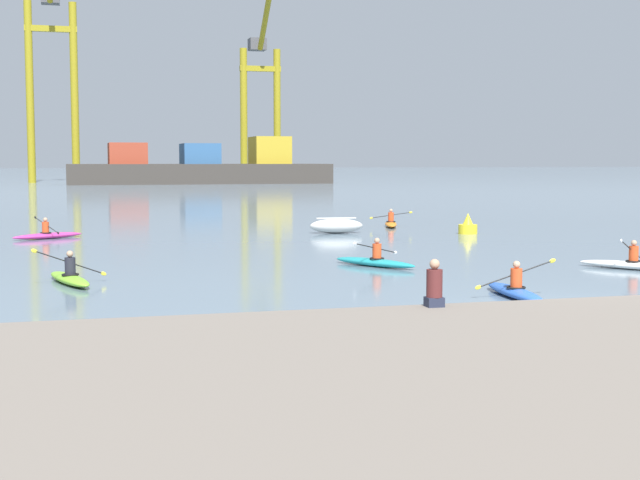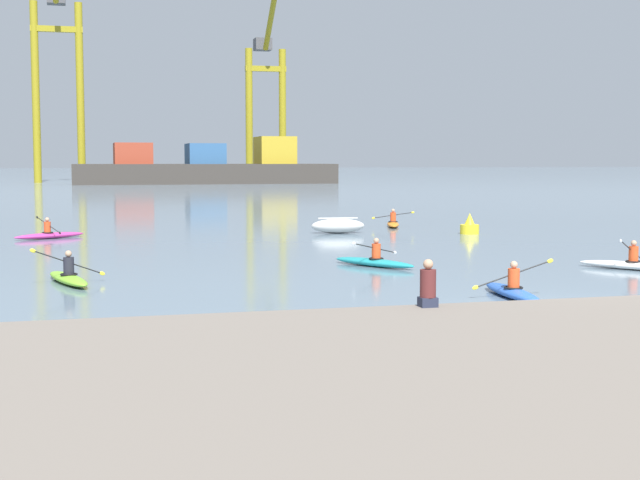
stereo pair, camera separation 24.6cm
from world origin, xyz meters
name	(u,v)px [view 2 (the right image)]	position (x,y,z in m)	size (l,w,h in m)	color
ground_plane	(558,310)	(0.00, 0.00, 0.00)	(800.00, 800.00, 0.00)	slate
container_barge	(207,168)	(7.69, 118.62, 2.29)	(38.71, 9.93, 7.06)	#38332D
gantry_crane_west	(57,63)	(-13.82, 130.09, 18.52)	(7.86, 16.79, 37.14)	olive
gantry_crane_west_mid	(266,88)	(19.75, 133.48, 15.58)	(6.93, 15.59, 33.32)	olive
capsized_dinghy	(338,226)	(1.20, 23.29, 0.35)	(2.68, 1.30, 0.76)	beige
channel_buoy	(470,226)	(7.15, 21.24, 0.36)	(0.90, 0.90, 1.00)	yellow
kayak_lime	(68,277)	(-11.20, 7.81, 0.17)	(2.10, 3.44, 1.08)	#7ABC2D
kayak_blue	(512,291)	(-0.14, 2.10, 0.17)	(2.20, 3.44, 1.01)	#2856B2
kayak_magenta	(49,235)	(-12.20, 23.69, 0.17)	(3.24, 2.24, 0.99)	#C13384
kayak_teal	(374,261)	(-1.42, 9.60, 0.17)	(2.25, 3.23, 0.95)	teal
kayak_orange	(393,223)	(5.20, 26.74, 0.17)	(2.18, 3.42, 0.95)	orange
kayak_white	(630,264)	(6.31, 6.68, 0.17)	(2.50, 3.09, 1.08)	silver
seated_onlooker	(428,286)	(-4.59, -3.38, 1.19)	(0.32, 0.30, 0.90)	#23283D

